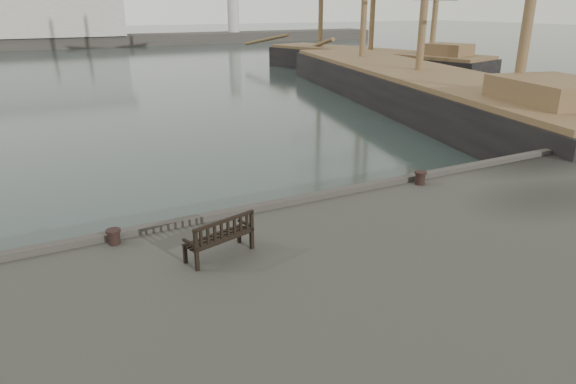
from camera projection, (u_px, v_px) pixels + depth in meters
name	position (u px, v px, depth m)	size (l,w,h in m)	color
ground	(240.00, 260.00, 15.51)	(400.00, 400.00, 0.00)	black
breakwater	(4.00, 24.00, 88.23)	(140.00, 9.50, 12.20)	#383530
bench	(220.00, 244.00, 12.23)	(1.82, 1.03, 0.99)	black
bollard_left	(114.00, 237.00, 12.90)	(0.37, 0.37, 0.39)	black
bollard_right	(420.00, 178.00, 17.23)	(0.42, 0.42, 0.44)	black
tall_ship_main	(417.00, 96.00, 39.16)	(17.32, 40.88, 30.09)	black
tall_ship_far	(370.00, 67.00, 57.50)	(12.90, 27.94, 23.46)	black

